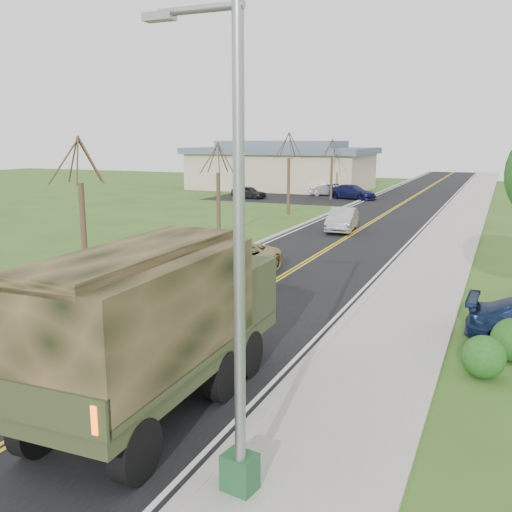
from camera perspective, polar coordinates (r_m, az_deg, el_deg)
The scene contains 18 objects.
ground at distance 13.36m, azimuth -21.14°, elevation -15.67°, with size 160.00×160.00×0.00m, color #36501A.
road at distance 49.37m, azimuth 13.36°, elevation 4.46°, with size 8.00×120.00×0.01m, color black.
curb_right at distance 48.81m, azimuth 18.17°, elevation 4.18°, with size 0.30×120.00×0.12m, color #9E998E.
sidewalk_right at distance 48.68m, azimuth 20.22°, elevation 4.01°, with size 3.20×120.00×0.10m, color #9E998E.
curb_left at distance 50.26m, azimuth 8.70°, elevation 4.82°, with size 0.30×120.00×0.10m, color #9E998E.
street_light at distance 8.74m, azimuth -2.29°, elevation 1.57°, with size 1.65×0.22×8.00m.
bare_tree_a at distance 24.27m, azimuth -16.92°, elevation 3.29°, with size 1.93×2.26×6.08m.
bare_tree_b at distance 34.23m, azimuth -3.78°, elevation 5.83°, with size 1.83×2.14×5.73m.
bare_tree_c at distance 45.16m, azimuth 3.28°, elevation 7.64°, with size 2.04×2.39×6.42m.
bare_tree_d at distance 56.56m, azimuth 7.56°, elevation 8.15°, with size 1.88×2.20×5.91m.
commercial_building at distance 68.86m, azimuth 2.63°, elevation 8.97°, with size 25.50×21.50×5.65m.
military_truck at distance 12.68m, azimuth -9.95°, elevation -5.86°, with size 2.81×7.69×3.80m.
suv_champagne at distance 24.85m, azimuth -2.36°, elevation -0.48°, with size 2.40×5.20×1.45m, color tan.
sedan_silver at distance 37.66m, azimuth 8.61°, elevation 3.61°, with size 1.57×4.51×1.49m, color #B2B2B7.
utility_box_far at distance 10.32m, azimuth -1.62°, elevation -20.78°, with size 0.55×0.45×0.65m, color #1A4A27.
lot_car_dark at distance 57.62m, azimuth -0.74°, elevation 6.39°, with size 1.47×3.66×1.25m, color black.
lot_car_silver at distance 60.95m, azimuth 7.18°, elevation 6.60°, with size 1.33×3.82×1.26m, color #ADADB2.
lot_car_navy at distance 57.71m, azimuth 9.62°, elevation 6.33°, with size 2.00×4.92×1.43m, color #10123B.
Camera 1 is at (8.66, -8.24, 5.97)m, focal length 40.00 mm.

